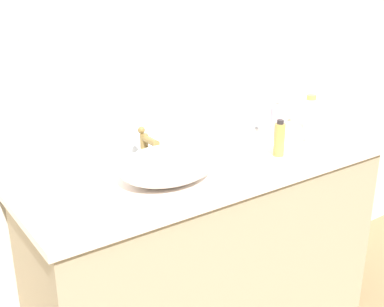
{
  "coord_description": "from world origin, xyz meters",
  "views": [
    {
      "loc": [
        -1.09,
        -1.02,
        1.59
      ],
      "look_at": [
        -0.1,
        0.4,
        0.94
      ],
      "focal_mm": 45.92,
      "sensor_mm": 36.0,
      "label": 1
    }
  ],
  "objects": [
    {
      "name": "bathroom_wall_rear",
      "position": [
        0.0,
        0.73,
        1.3
      ],
      "size": [
        6.0,
        0.06,
        2.6
      ],
      "primitive_type": "cube",
      "color": "silver",
      "rests_on": "ground"
    },
    {
      "name": "soap_dispenser",
      "position": [
        0.45,
        0.51,
        0.94
      ],
      "size": [
        0.05,
        0.05,
        0.2
      ],
      "color": "pink",
      "rests_on": "vanity_counter"
    },
    {
      "name": "wall_mirror_panel",
      "position": [
        0.02,
        0.69,
        1.45
      ],
      "size": [
        1.26,
        0.01,
        1.17
      ],
      "primitive_type": "cube",
      "color": "#B2BCC6",
      "rests_on": "vanity_counter"
    },
    {
      "name": "perfume_bottle",
      "position": [
        0.7,
        0.53,
        0.94
      ],
      "size": [
        0.05,
        0.05,
        0.17
      ],
      "color": "white",
      "rests_on": "vanity_counter"
    },
    {
      "name": "sink_basin",
      "position": [
        -0.21,
        0.39,
        0.92
      ],
      "size": [
        0.37,
        0.28,
        0.13
      ],
      "primitive_type": "ellipsoid",
      "color": "silver",
      "rests_on": "vanity_counter"
    },
    {
      "name": "candle_jar",
      "position": [
        0.55,
        0.38,
        0.88
      ],
      "size": [
        0.06,
        0.06,
        0.04
      ],
      "primitive_type": "cylinder",
      "color": "silver",
      "rests_on": "vanity_counter"
    },
    {
      "name": "vanity_counter",
      "position": [
        0.02,
        0.42,
        0.43
      ],
      "size": [
        1.55,
        0.53,
        0.86
      ],
      "color": "tan",
      "rests_on": "ground"
    },
    {
      "name": "lotion_bottle",
      "position": [
        0.31,
        0.35,
        0.93
      ],
      "size": [
        0.05,
        0.05,
        0.16
      ],
      "color": "#AE8C43",
      "rests_on": "vanity_counter"
    },
    {
      "name": "faucet",
      "position": [
        -0.21,
        0.55,
        0.95
      ],
      "size": [
        0.03,
        0.13,
        0.16
      ],
      "color": "olive",
      "rests_on": "vanity_counter"
    }
  ]
}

